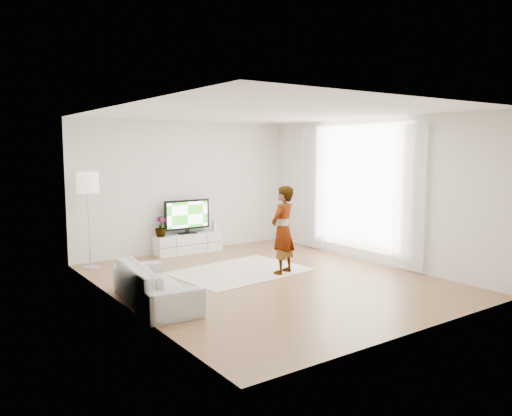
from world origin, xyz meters
TOP-DOWN VIEW (x-y plane):
  - floor at (0.00, 0.00)m, footprint 6.00×6.00m
  - ceiling at (0.00, 0.00)m, footprint 6.00×6.00m
  - wall_left at (-2.50, 0.00)m, footprint 0.02×6.00m
  - wall_right at (2.50, 0.00)m, footprint 0.02×6.00m
  - wall_back at (0.00, 3.00)m, footprint 5.00×0.02m
  - wall_front at (0.00, -3.00)m, footprint 5.00×0.02m
  - window at (2.48, 0.30)m, footprint 0.01×2.60m
  - curtain_near at (2.40, -1.00)m, footprint 0.04×0.70m
  - curtain_far at (2.40, 1.60)m, footprint 0.04×0.70m
  - media_console at (-0.08, 2.76)m, footprint 1.46×0.42m
  - television at (-0.08, 2.79)m, footprint 1.04×0.20m
  - game_console at (0.56, 2.76)m, footprint 0.07×0.17m
  - potted_plant at (-0.70, 2.77)m, footprint 0.27×0.27m
  - rug at (-0.07, 0.75)m, footprint 2.47×1.91m
  - player at (0.47, 0.18)m, footprint 0.67×0.56m
  - sofa at (-2.08, -0.10)m, footprint 0.97×2.02m
  - floor_lamp at (-2.20, 2.59)m, footprint 0.40×0.40m

SIDE VIEW (x-z plane):
  - floor at x=0.00m, z-range 0.00..0.00m
  - rug at x=-0.07m, z-range 0.00..0.01m
  - media_console at x=-0.08m, z-range 0.00..0.41m
  - sofa at x=-2.08m, z-range 0.00..0.57m
  - game_console at x=0.56m, z-range 0.41..0.64m
  - potted_plant at x=-0.70m, z-range 0.41..0.83m
  - player at x=0.47m, z-range 0.01..1.57m
  - television at x=-0.08m, z-range 0.44..1.17m
  - curtain_near at x=2.40m, z-range 0.05..2.65m
  - curtain_far at x=2.40m, z-range 0.05..2.65m
  - wall_left at x=-2.50m, z-range 0.00..2.80m
  - wall_right at x=2.50m, z-range 0.00..2.80m
  - wall_back at x=0.00m, z-range 0.00..2.80m
  - wall_front at x=0.00m, z-range 0.00..2.80m
  - window at x=2.48m, z-range 0.20..2.70m
  - floor_lamp at x=-2.20m, z-range 0.62..2.42m
  - ceiling at x=0.00m, z-range 2.80..2.80m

